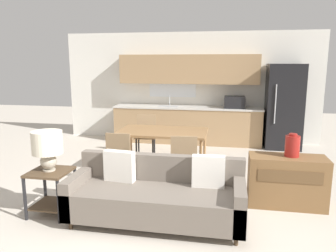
{
  "coord_description": "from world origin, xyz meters",
  "views": [
    {
      "loc": [
        1.01,
        -3.61,
        1.96
      ],
      "look_at": [
        0.05,
        1.5,
        0.95
      ],
      "focal_mm": 35.0,
      "sensor_mm": 36.0,
      "label": 1
    }
  ],
  "objects_px": {
    "refrigerator": "(284,107)",
    "dining_chair_near_right": "(184,158)",
    "dining_table": "(162,134)",
    "dining_chair_far_left": "(146,133)",
    "side_table": "(51,185)",
    "table_lamp": "(47,146)",
    "credenza": "(287,181)",
    "vase": "(292,146)",
    "couch": "(157,195)",
    "dining_chair_near_left": "(121,154)"
  },
  "relations": [
    {
      "from": "refrigerator",
      "to": "credenza",
      "type": "xyz_separation_m",
      "value": [
        -0.41,
        -3.31,
        -0.62
      ]
    },
    {
      "from": "refrigerator",
      "to": "dining_chair_near_left",
      "type": "xyz_separation_m",
      "value": [
        -2.93,
        -2.94,
        -0.47
      ]
    },
    {
      "from": "table_lamp",
      "to": "dining_chair_far_left",
      "type": "distance_m",
      "value": 2.91
    },
    {
      "from": "dining_table",
      "to": "dining_chair_far_left",
      "type": "bearing_deg",
      "value": 123.17
    },
    {
      "from": "refrigerator",
      "to": "side_table",
      "type": "relative_size",
      "value": 3.28
    },
    {
      "from": "refrigerator",
      "to": "table_lamp",
      "type": "distance_m",
      "value": 5.42
    },
    {
      "from": "couch",
      "to": "side_table",
      "type": "height_order",
      "value": "couch"
    },
    {
      "from": "table_lamp",
      "to": "dining_chair_near_left",
      "type": "xyz_separation_m",
      "value": [
        0.56,
        1.2,
        -0.42
      ]
    },
    {
      "from": "dining_chair_far_left",
      "to": "credenza",
      "type": "bearing_deg",
      "value": -45.86
    },
    {
      "from": "dining_table",
      "to": "dining_chair_far_left",
      "type": "xyz_separation_m",
      "value": [
        -0.52,
        0.8,
        -0.18
      ]
    },
    {
      "from": "table_lamp",
      "to": "vase",
      "type": "distance_m",
      "value": 3.24
    },
    {
      "from": "side_table",
      "to": "dining_table",
      "type": "bearing_deg",
      "value": 62.48
    },
    {
      "from": "table_lamp",
      "to": "credenza",
      "type": "height_order",
      "value": "table_lamp"
    },
    {
      "from": "dining_chair_near_left",
      "to": "couch",
      "type": "bearing_deg",
      "value": 127.82
    },
    {
      "from": "side_table",
      "to": "vase",
      "type": "xyz_separation_m",
      "value": [
        3.11,
        0.87,
        0.45
      ]
    },
    {
      "from": "side_table",
      "to": "dining_chair_far_left",
      "type": "height_order",
      "value": "dining_chair_far_left"
    },
    {
      "from": "dining_table",
      "to": "couch",
      "type": "xyz_separation_m",
      "value": [
        0.34,
        -1.97,
        -0.35
      ]
    },
    {
      "from": "refrigerator",
      "to": "dining_chair_near_left",
      "type": "distance_m",
      "value": 4.18
    },
    {
      "from": "dining_table",
      "to": "credenza",
      "type": "distance_m",
      "value": 2.35
    },
    {
      "from": "side_table",
      "to": "vase",
      "type": "relative_size",
      "value": 1.85
    },
    {
      "from": "dining_chair_far_left",
      "to": "couch",
      "type": "bearing_deg",
      "value": -80.24
    },
    {
      "from": "dining_table",
      "to": "couch",
      "type": "distance_m",
      "value": 2.03
    },
    {
      "from": "vase",
      "to": "dining_chair_near_left",
      "type": "bearing_deg",
      "value": 172.53
    },
    {
      "from": "dining_table",
      "to": "dining_chair_near_right",
      "type": "height_order",
      "value": "dining_chair_near_right"
    },
    {
      "from": "couch",
      "to": "credenza",
      "type": "relative_size",
      "value": 2.08
    },
    {
      "from": "couch",
      "to": "dining_chair_near_right",
      "type": "bearing_deg",
      "value": 80.68
    },
    {
      "from": "vase",
      "to": "credenza",
      "type": "bearing_deg",
      "value": -148.64
    },
    {
      "from": "couch",
      "to": "dining_chair_near_right",
      "type": "distance_m",
      "value": 1.14
    },
    {
      "from": "dining_table",
      "to": "refrigerator",
      "type": "bearing_deg",
      "value": 41.17
    },
    {
      "from": "dining_chair_near_right",
      "to": "dining_chair_near_left",
      "type": "bearing_deg",
      "value": -6.33
    },
    {
      "from": "refrigerator",
      "to": "dining_table",
      "type": "height_order",
      "value": "refrigerator"
    },
    {
      "from": "dining_chair_near_right",
      "to": "dining_chair_far_left",
      "type": "bearing_deg",
      "value": -63.05
    },
    {
      "from": "refrigerator",
      "to": "dining_chair_near_right",
      "type": "xyz_separation_m",
      "value": [
        -1.89,
        -2.96,
        -0.47
      ]
    },
    {
      "from": "dining_table",
      "to": "side_table",
      "type": "bearing_deg",
      "value": -117.52
    },
    {
      "from": "table_lamp",
      "to": "dining_chair_near_left",
      "type": "relative_size",
      "value": 0.59
    },
    {
      "from": "side_table",
      "to": "dining_chair_far_left",
      "type": "xyz_separation_m",
      "value": [
        0.54,
        2.84,
        0.1
      ]
    },
    {
      "from": "refrigerator",
      "to": "dining_table",
      "type": "bearing_deg",
      "value": -138.83
    },
    {
      "from": "couch",
      "to": "dining_chair_near_left",
      "type": "distance_m",
      "value": 1.43
    },
    {
      "from": "table_lamp",
      "to": "credenza",
      "type": "distance_m",
      "value": 3.24
    },
    {
      "from": "refrigerator",
      "to": "table_lamp",
      "type": "height_order",
      "value": "refrigerator"
    },
    {
      "from": "dining_table",
      "to": "table_lamp",
      "type": "height_order",
      "value": "table_lamp"
    },
    {
      "from": "refrigerator",
      "to": "dining_chair_near_right",
      "type": "relative_size",
      "value": 2.21
    },
    {
      "from": "dining_chair_near_right",
      "to": "dining_chair_far_left",
      "type": "distance_m",
      "value": 1.95
    },
    {
      "from": "dining_table",
      "to": "vase",
      "type": "distance_m",
      "value": 2.36
    },
    {
      "from": "refrigerator",
      "to": "credenza",
      "type": "distance_m",
      "value": 3.39
    },
    {
      "from": "dining_table",
      "to": "vase",
      "type": "xyz_separation_m",
      "value": [
        2.04,
        -1.17,
        0.17
      ]
    },
    {
      "from": "vase",
      "to": "dining_chair_near_left",
      "type": "height_order",
      "value": "vase"
    },
    {
      "from": "refrigerator",
      "to": "dining_chair_near_right",
      "type": "height_order",
      "value": "refrigerator"
    },
    {
      "from": "couch",
      "to": "side_table",
      "type": "distance_m",
      "value": 1.4
    },
    {
      "from": "refrigerator",
      "to": "dining_table",
      "type": "relative_size",
      "value": 1.21
    }
  ]
}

